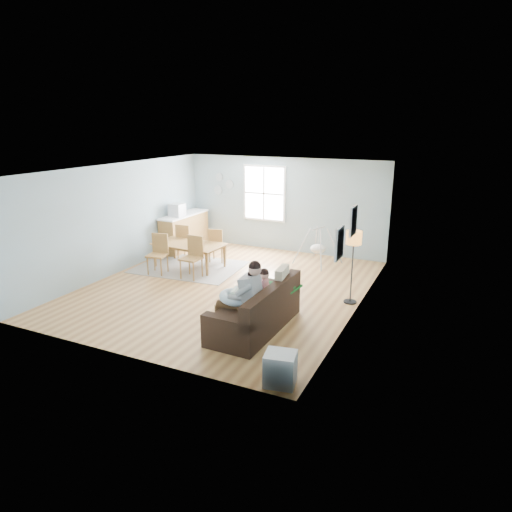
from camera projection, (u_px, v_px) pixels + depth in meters
The scene contains 22 objects.
room at pixel (224, 182), 9.80m from camera, with size 8.40×9.40×3.90m.
window at pixel (264, 193), 13.27m from camera, with size 1.32×0.08×1.62m.
pictures at pixel (346, 231), 7.85m from camera, with size 0.05×1.34×0.74m.
wall_plates at pixel (222, 184), 13.80m from camera, with size 0.67×0.02×0.66m.
sofa at pixel (258, 313), 8.31m from camera, with size 0.99×2.19×0.88m.
green_throw at pixel (270, 287), 8.90m from camera, with size 0.99×0.84×0.04m, color #145919.
beige_pillow at pixel (282, 281), 8.56m from camera, with size 0.15×0.52×0.52m, color #BFB092.
father at pixel (243, 295), 7.98m from camera, with size 1.00×0.48×1.41m.
nursing_pillow at pixel (235, 297), 8.07m from camera, with size 0.56×0.56×0.15m, color silver.
infant at pixel (235, 292), 8.08m from camera, with size 0.20×0.40×0.15m.
toddler at pixel (259, 287), 8.40m from camera, with size 0.58×0.30×0.89m.
floor_lamp at pixel (354, 244), 9.26m from camera, with size 0.31×0.31×1.55m.
storage_cube at pixel (280, 369), 6.57m from camera, with size 0.51×0.47×0.49m.
rug at pixel (189, 267), 11.93m from camera, with size 2.64×2.01×0.01m, color gray.
dining_table at pixel (189, 256), 11.84m from camera, with size 1.80×1.01×0.63m, color brown.
chair_sw at pixel (159, 251), 11.35m from camera, with size 0.52×0.52×0.99m.
chair_se at pixel (193, 254), 11.02m from camera, with size 0.47×0.47×1.02m.
chair_nw at pixel (185, 239), 12.51m from camera, with size 0.47×0.47×0.98m.
chair_ne at pixel (217, 243), 12.20m from camera, with size 0.50×0.50×0.94m.
counter at pixel (185, 231), 13.50m from camera, with size 0.57×1.89×1.06m.
monitor at pixel (177, 210), 12.98m from camera, with size 0.39×0.37×0.36m.
baby_swing at pixel (318, 248), 12.07m from camera, with size 1.22×1.23×0.99m.
Camera 1 is at (4.79, -8.63, 3.68)m, focal length 32.00 mm.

